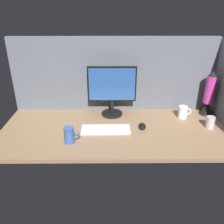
{
  "coord_description": "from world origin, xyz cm",
  "views": [
    {
      "loc": [
        -5.3,
        -160.5,
        90.06
      ],
      "look_at": [
        -1.57,
        0.0,
        14.0
      ],
      "focal_mm": 37.69,
      "sensor_mm": 36.0,
      "label": 1
    }
  ],
  "objects_px": {
    "mug_ceramic_white": "(183,112)",
    "keyboard": "(106,129)",
    "mug_ceramic_blue": "(69,135)",
    "monitor": "(112,89)",
    "lava_lamp": "(209,97)",
    "mouse": "(142,126)",
    "mug_steel": "(210,122)"
  },
  "relations": [
    {
      "from": "lava_lamp",
      "to": "mouse",
      "type": "bearing_deg",
      "value": -156.83
    },
    {
      "from": "keyboard",
      "to": "mug_steel",
      "type": "bearing_deg",
      "value": 2.11
    },
    {
      "from": "monitor",
      "to": "keyboard",
      "type": "height_order",
      "value": "monitor"
    },
    {
      "from": "mug_steel",
      "to": "lava_lamp",
      "type": "relative_size",
      "value": 0.24
    },
    {
      "from": "mug_ceramic_blue",
      "to": "lava_lamp",
      "type": "distance_m",
      "value": 1.21
    },
    {
      "from": "mouse",
      "to": "lava_lamp",
      "type": "distance_m",
      "value": 0.66
    },
    {
      "from": "mouse",
      "to": "mug_ceramic_white",
      "type": "height_order",
      "value": "mug_ceramic_white"
    },
    {
      "from": "mug_steel",
      "to": "mug_ceramic_white",
      "type": "bearing_deg",
      "value": 133.67
    },
    {
      "from": "mug_ceramic_white",
      "to": "keyboard",
      "type": "bearing_deg",
      "value": -161.58
    },
    {
      "from": "mouse",
      "to": "mug_steel",
      "type": "bearing_deg",
      "value": 6.76
    },
    {
      "from": "mug_ceramic_white",
      "to": "mug_ceramic_blue",
      "type": "relative_size",
      "value": 0.94
    },
    {
      "from": "mouse",
      "to": "lava_lamp",
      "type": "relative_size",
      "value": 0.25
    },
    {
      "from": "mug_steel",
      "to": "lava_lamp",
      "type": "height_order",
      "value": "lava_lamp"
    },
    {
      "from": "mug_ceramic_blue",
      "to": "lava_lamp",
      "type": "height_order",
      "value": "lava_lamp"
    },
    {
      "from": "monitor",
      "to": "mouse",
      "type": "xyz_separation_m",
      "value": [
        0.23,
        -0.25,
        -0.22
      ]
    },
    {
      "from": "keyboard",
      "to": "mug_ceramic_blue",
      "type": "height_order",
      "value": "mug_ceramic_blue"
    },
    {
      "from": "monitor",
      "to": "lava_lamp",
      "type": "height_order",
      "value": "monitor"
    },
    {
      "from": "monitor",
      "to": "mug_ceramic_white",
      "type": "height_order",
      "value": "monitor"
    },
    {
      "from": "lava_lamp",
      "to": "mug_ceramic_white",
      "type": "bearing_deg",
      "value": -162.36
    },
    {
      "from": "mug_ceramic_white",
      "to": "monitor",
      "type": "bearing_deg",
      "value": 173.04
    },
    {
      "from": "monitor",
      "to": "keyboard",
      "type": "relative_size",
      "value": 1.15
    },
    {
      "from": "mug_steel",
      "to": "mug_ceramic_white",
      "type": "distance_m",
      "value": 0.24
    },
    {
      "from": "monitor",
      "to": "mug_ceramic_white",
      "type": "xyz_separation_m",
      "value": [
        0.6,
        -0.07,
        -0.18
      ]
    },
    {
      "from": "keyboard",
      "to": "monitor",
      "type": "bearing_deg",
      "value": 79.32
    },
    {
      "from": "mug_steel",
      "to": "lava_lamp",
      "type": "xyz_separation_m",
      "value": [
        0.06,
        0.24,
        0.12
      ]
    },
    {
      "from": "monitor",
      "to": "mug_ceramic_blue",
      "type": "height_order",
      "value": "monitor"
    },
    {
      "from": "keyboard",
      "to": "mouse",
      "type": "bearing_deg",
      "value": 6.2
    },
    {
      "from": "mug_ceramic_white",
      "to": "lava_lamp",
      "type": "relative_size",
      "value": 0.29
    },
    {
      "from": "monitor",
      "to": "mouse",
      "type": "relative_size",
      "value": 4.43
    },
    {
      "from": "mouse",
      "to": "mug_steel",
      "type": "relative_size",
      "value": 1.04
    },
    {
      "from": "mug_ceramic_blue",
      "to": "lava_lamp",
      "type": "bearing_deg",
      "value": 21.92
    },
    {
      "from": "keyboard",
      "to": "lava_lamp",
      "type": "bearing_deg",
      "value": 17.31
    }
  ]
}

